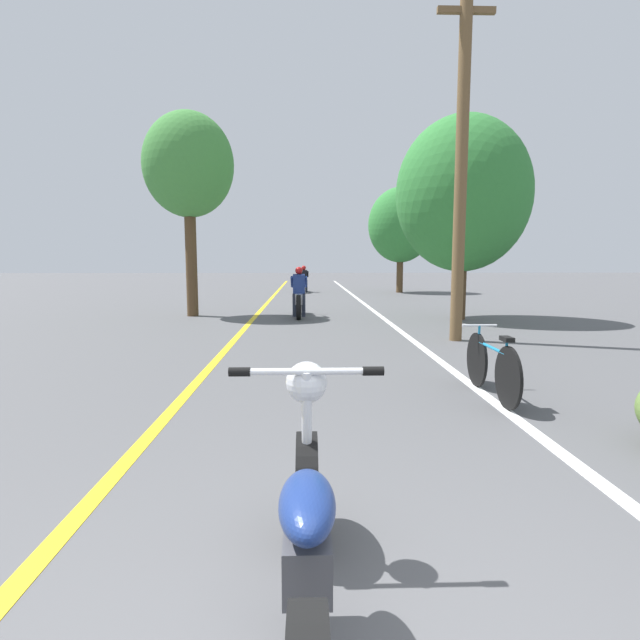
{
  "coord_description": "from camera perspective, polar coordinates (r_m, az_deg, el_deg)",
  "views": [
    {
      "loc": [
        -0.24,
        -1.34,
        1.63
      ],
      "look_at": [
        -0.07,
        4.64,
        0.9
      ],
      "focal_mm": 28.0,
      "sensor_mm": 36.0,
      "label": 1
    }
  ],
  "objects": [
    {
      "name": "utility_pole",
      "position": [
        10.51,
        15.85,
        17.07
      ],
      "size": [
        1.1,
        0.24,
        6.86
      ],
      "color": "brown",
      "rests_on": "ground"
    },
    {
      "name": "lane_stripe_edge",
      "position": [
        14.23,
        7.1,
        0.33
      ],
      "size": [
        0.14,
        48.0,
        0.01
      ],
      "primitive_type": "cube",
      "color": "white",
      "rests_on": "ground"
    },
    {
      "name": "roadside_tree_right_far",
      "position": [
        25.12,
        9.21,
        10.64
      ],
      "size": [
        3.17,
        2.86,
        5.13
      ],
      "color": "#513A23",
      "rests_on": "ground"
    },
    {
      "name": "motorcycle_rider_far",
      "position": [
        24.93,
        -1.87,
        4.35
      ],
      "size": [
        0.5,
        2.0,
        1.33
      ],
      "color": "black",
      "rests_on": "ground"
    },
    {
      "name": "lane_stripe_center",
      "position": [
        14.15,
        -7.53,
        0.28
      ],
      "size": [
        0.14,
        48.0,
        0.01
      ],
      "primitive_type": "cube",
      "color": "yellow",
      "rests_on": "ground"
    },
    {
      "name": "roadside_tree_right_near",
      "position": [
        14.21,
        16.06,
        13.63
      ],
      "size": [
        3.58,
        3.22,
        5.42
      ],
      "color": "#513A23",
      "rests_on": "ground"
    },
    {
      "name": "bicycle_parked",
      "position": [
        6.27,
        19.01,
        -4.98
      ],
      "size": [
        0.44,
        1.7,
        0.81
      ],
      "color": "black",
      "rests_on": "ground"
    },
    {
      "name": "motorcycle_foreground",
      "position": [
        2.36,
        -1.47,
        -23.43
      ],
      "size": [
        0.8,
        2.11,
        1.08
      ],
      "color": "black",
      "rests_on": "ground"
    },
    {
      "name": "motorcycle_rider_lead",
      "position": [
        14.28,
        -2.42,
        2.53
      ],
      "size": [
        0.5,
        2.17,
        1.42
      ],
      "color": "black",
      "rests_on": "ground"
    },
    {
      "name": "roadside_tree_left",
      "position": [
        15.06,
        -14.81,
        16.6
      ],
      "size": [
        2.53,
        2.28,
        5.72
      ],
      "color": "#513A23",
      "rests_on": "ground"
    }
  ]
}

